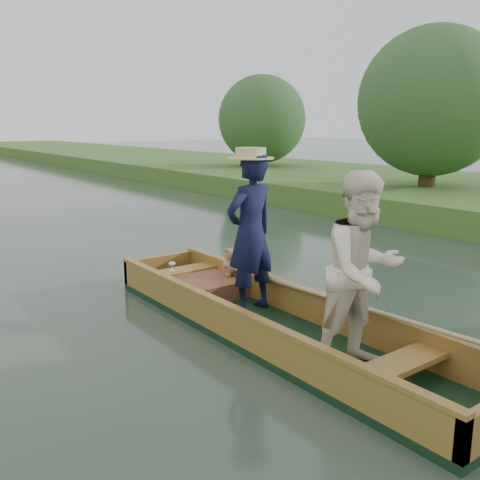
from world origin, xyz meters
TOP-DOWN VIEW (x-y plane):
  - ground at (0.00, 0.00)m, footprint 120.00×120.00m
  - trees_far at (1.61, 8.46)m, footprint 22.55×13.19m
  - punt at (0.07, -0.18)m, footprint 1.12×5.01m

SIDE VIEW (x-z plane):
  - ground at x=0.00m, z-range 0.00..0.00m
  - punt at x=0.07m, z-range -0.30..1.64m
  - trees_far at x=1.61m, z-range 0.17..4.83m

